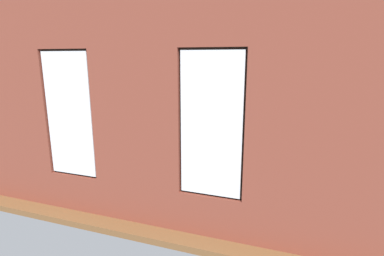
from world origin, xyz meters
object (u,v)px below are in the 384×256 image
Objects in this scene: potted_plant_between_couches at (193,175)px; potted_plant_foreground_right at (134,112)px; remote_gray at (203,139)px; papasan_chair at (219,128)px; media_console at (73,147)px; couch_by_window at (121,178)px; cup_ceramic at (212,142)px; tv_flatscreen at (71,121)px; potted_plant_corner_near_left at (322,129)px; potted_plant_near_tv at (59,153)px; remote_silver at (227,141)px; potted_plant_by_left_couch at (299,142)px; coffee_table at (209,143)px; couch_left at (320,166)px; remote_black at (189,141)px; table_plant_small at (209,137)px.

potted_plant_between_couches reaches higher than potted_plant_foreground_right.
papasan_chair is (-0.08, -1.35, -0.01)m from remote_gray.
couch_by_window is at bearing 147.64° from media_console.
cup_ceramic is (-1.04, -2.36, 0.15)m from couch_by_window.
tv_flatscreen is 0.85× the size of potted_plant_corner_near_left.
potted_plant_near_tv reaches higher than cup_ceramic.
cup_ceramic is at bearing 130.27° from remote_silver.
tv_flatscreen is 1.75× the size of potted_plant_by_left_couch.
couch_by_window is 1.41× the size of potted_plant_corner_near_left.
coffee_table is 3.39m from media_console.
couch_left is 10.97× the size of remote_black.
potted_plant_foreground_right is at bearing -63.34° from couch_by_window.
potted_plant_corner_near_left is at bearing -145.65° from potted_plant_near_tv.
potted_plant_between_couches is at bearing 173.10° from potted_plant_near_tv.
couch_left is 1.41m from potted_plant_by_left_couch.
coffee_table is 0.15m from table_plant_small.
remote_gray is at bearing 152.73° from potted_plant_foreground_right.
potted_plant_foreground_right is (3.06, -1.66, 0.26)m from cup_ceramic.
couch_by_window is 4.41m from potted_plant_by_left_couch.
table_plant_small reaches higher than remote_gray.
remote_black is at bearing 16.07° from table_plant_small.
potted_plant_foreground_right is (0.26, -3.59, 0.26)m from potted_plant_near_tv.
media_console reaches higher than coffee_table.
table_plant_small is 0.49m from remote_black.
media_console is at bearing 23.95° from potted_plant_corner_near_left.
tv_flatscreen is (0.00, -0.00, 0.65)m from media_console.
potted_plant_corner_near_left reaches higher than potted_plant_foreground_right.
couch_left reaches higher than remote_silver.
remote_gray is 0.16× the size of papasan_chair.
couch_left is at bearing 168.20° from cup_ceramic.
table_plant_small is at bearing -162.30° from media_console.
potted_plant_near_tv reaches higher than remote_gray.
media_console is 1.61× the size of potted_plant_near_tv.
couch_left is at bearing -176.03° from tv_flatscreen.
couch_left reaches higher than coffee_table.
tv_flatscreen is at bearing -21.01° from potted_plant_between_couches.
media_console is 1.10× the size of papasan_chair.
tv_flatscreen is at bearing 23.93° from potted_plant_corner_near_left.
table_plant_small is 2.48m from potted_plant_between_couches.
potted_plant_foreground_right reaches higher than couch_left.
coffee_table is at bearing -110.37° from couch_by_window.
remote_silver is at bearing 112.28° from papasan_chair.
coffee_table is at bearing -162.30° from media_console.
potted_plant_by_left_couch is at bearing -168.31° from couch_left.
potted_plant_corner_near_left is (-0.15, -2.21, 0.28)m from couch_left.
potted_plant_between_couches is at bearing 61.26° from potted_plant_corner_near_left.
potted_plant_corner_near_left reaches higher than potted_plant_by_left_couch.
potted_plant_foreground_right is at bearing -85.80° from potted_plant_near_tv.
tv_flatscreen is at bearing 38.63° from papasan_chair.
table_plant_small is 3.40m from media_console.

